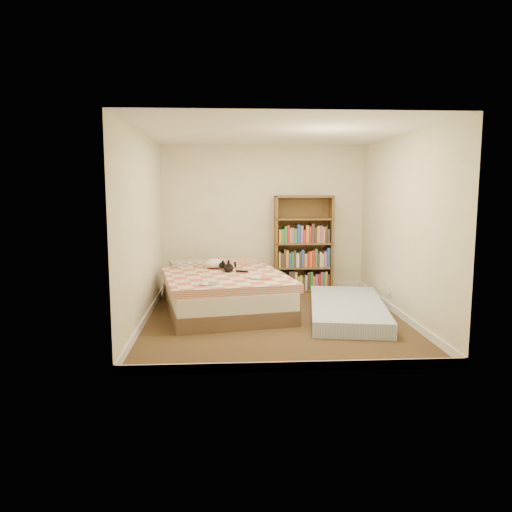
{
  "coord_description": "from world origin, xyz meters",
  "views": [
    {
      "loc": [
        -0.67,
        -6.66,
        1.81
      ],
      "look_at": [
        -0.23,
        0.3,
        0.83
      ],
      "focal_mm": 35.0,
      "sensor_mm": 36.0,
      "label": 1
    }
  ],
  "objects": [
    {
      "name": "black_cat",
      "position": [
        -0.62,
        0.68,
        0.61
      ],
      "size": [
        0.3,
        0.58,
        0.13
      ],
      "rotation": [
        0.0,
        0.0,
        0.52
      ],
      "color": "black",
      "rests_on": "bed"
    },
    {
      "name": "bed",
      "position": [
        -0.7,
        0.57,
        0.28
      ],
      "size": [
        2.01,
        2.55,
        0.61
      ],
      "rotation": [
        0.0,
        0.0,
        0.19
      ],
      "color": "brown",
      "rests_on": "room"
    },
    {
      "name": "floor_mattress",
      "position": [
        1.03,
        0.06,
        0.1
      ],
      "size": [
        1.34,
        2.33,
        0.2
      ],
      "primitive_type": "cube",
      "rotation": [
        0.0,
        0.0,
        -0.16
      ],
      "color": "#7A9CCC",
      "rests_on": "room"
    },
    {
      "name": "room",
      "position": [
        0.0,
        0.0,
        1.2
      ],
      "size": [
        3.51,
        4.01,
        2.51
      ],
      "color": "#3E271A",
      "rests_on": "ground"
    },
    {
      "name": "white_dog",
      "position": [
        -0.83,
        0.94,
        0.62
      ],
      "size": [
        0.31,
        0.31,
        0.15
      ],
      "rotation": [
        0.0,
        0.0,
        0.01
      ],
      "color": "white",
      "rests_on": "bed"
    },
    {
      "name": "bookshelf",
      "position": [
        0.67,
        1.81,
        0.59
      ],
      "size": [
        0.99,
        0.34,
        1.65
      ],
      "rotation": [
        0.0,
        0.0,
        -0.01
      ],
      "color": "#51361C",
      "rests_on": "room"
    }
  ]
}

